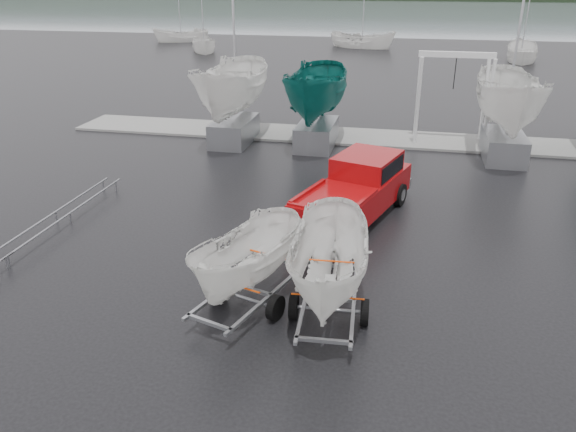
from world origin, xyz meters
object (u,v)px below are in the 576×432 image
(trailer_parked, at_px, (333,204))
(boat_hoist, at_px, (454,85))
(trailer_hitched, at_px, (248,212))
(pickup_truck, at_px, (358,187))

(trailer_parked, bearing_deg, boat_hoist, 74.31)
(trailer_hitched, bearing_deg, boat_hoist, 89.01)
(trailer_parked, relative_size, boat_hoist, 1.25)
(trailer_hitched, distance_m, boat_hoist, 16.28)
(boat_hoist, bearing_deg, trailer_hitched, -108.61)
(trailer_hitched, relative_size, boat_hoist, 1.07)
(pickup_truck, bearing_deg, trailer_parked, -72.64)
(pickup_truck, distance_m, trailer_parked, 6.32)
(pickup_truck, height_order, trailer_hitched, trailer_hitched)
(trailer_parked, distance_m, boat_hoist, 15.82)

